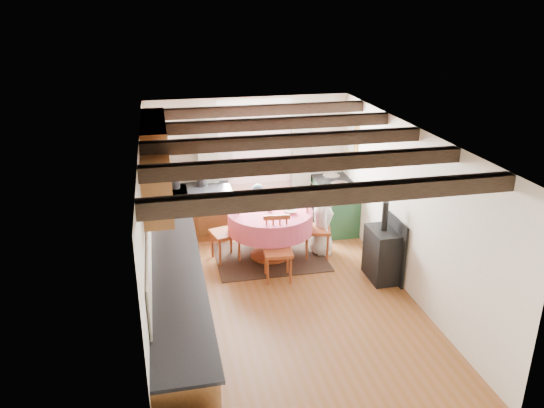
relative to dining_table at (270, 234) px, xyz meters
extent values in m
cube|color=brown|center=(-0.08, -1.32, -0.41)|extent=(3.60, 5.50, 0.00)
cube|color=white|center=(-0.08, -1.32, 1.99)|extent=(3.60, 5.50, 0.00)
cube|color=silver|center=(-0.08, 1.43, 0.79)|extent=(3.60, 0.00, 2.40)
cube|color=silver|center=(-0.08, -4.07, 0.79)|extent=(3.60, 0.00, 2.40)
cube|color=silver|center=(-1.88, -1.32, 0.79)|extent=(0.00, 5.50, 2.40)
cube|color=silver|center=(1.72, -1.32, 0.79)|extent=(0.00, 5.50, 2.40)
cube|color=#302319|center=(-0.08, -3.32, 1.90)|extent=(3.60, 0.16, 0.16)
cube|color=#302319|center=(-0.08, -2.32, 1.90)|extent=(3.60, 0.16, 0.16)
cube|color=#302319|center=(-0.08, -1.32, 1.90)|extent=(3.60, 0.16, 0.16)
cube|color=#302319|center=(-0.08, -0.32, 1.90)|extent=(3.60, 0.16, 0.16)
cube|color=#302319|center=(-0.08, 0.68, 1.90)|extent=(3.60, 0.16, 0.16)
cube|color=beige|center=(-1.86, -1.02, 0.79)|extent=(0.02, 4.50, 0.55)
cube|color=beige|center=(-1.08, 1.41, 0.79)|extent=(1.40, 0.02, 0.55)
cube|color=#915723|center=(-1.58, -1.32, 0.03)|extent=(0.60, 5.30, 0.88)
cube|color=#915723|center=(-1.13, 1.13, 0.03)|extent=(1.30, 0.60, 0.88)
cube|color=black|center=(-1.56, -1.32, 0.49)|extent=(0.64, 5.30, 0.04)
cube|color=black|center=(-1.13, 1.11, 0.49)|extent=(1.30, 0.64, 0.04)
cube|color=#915723|center=(-1.71, -0.12, 1.54)|extent=(0.34, 1.80, 0.90)
cube|color=#915723|center=(-1.71, -1.62, 1.49)|extent=(0.34, 0.90, 0.70)
cube|color=white|center=(0.02, 1.41, 1.19)|extent=(1.34, 0.03, 1.54)
cube|color=white|center=(0.02, 1.42, 1.19)|extent=(1.20, 0.01, 1.40)
cube|color=#9C9D97|center=(-0.83, 1.33, 0.69)|extent=(0.35, 0.10, 2.10)
cube|color=#9C9D97|center=(0.87, 1.33, 0.69)|extent=(0.35, 0.10, 2.10)
cylinder|color=black|center=(0.02, 1.33, 1.79)|extent=(2.00, 0.03, 0.03)
cube|color=gold|center=(1.69, 0.98, 1.29)|extent=(0.04, 0.50, 0.60)
cylinder|color=silver|center=(0.97, 1.40, 1.29)|extent=(0.30, 0.02, 0.30)
cube|color=black|center=(0.00, 0.00, -0.41)|extent=(1.78, 1.38, 0.01)
imported|color=#384E5B|center=(-0.09, 0.58, 0.14)|extent=(0.46, 0.37, 1.10)
imported|color=silver|center=(0.88, 0.00, 0.18)|extent=(0.46, 0.63, 1.19)
imported|color=silver|center=(0.28, -0.14, 0.44)|extent=(0.30, 0.30, 0.05)
imported|color=silver|center=(-0.20, 0.35, 0.44)|extent=(0.26, 0.26, 0.06)
imported|color=silver|center=(-0.01, -0.01, 0.46)|extent=(0.13, 0.13, 0.10)
cylinder|color=#262628|center=(-1.42, 1.15, 0.63)|extent=(0.14, 0.14, 0.25)
cylinder|color=#262628|center=(-0.97, 1.20, 0.60)|extent=(0.17, 0.17, 0.19)
camera|label=1|loc=(-1.64, -7.68, 3.59)|focal=35.08mm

